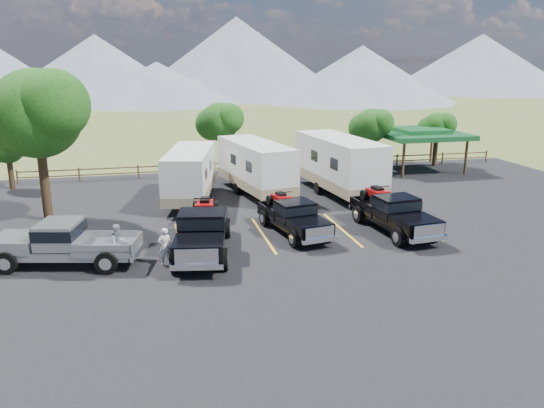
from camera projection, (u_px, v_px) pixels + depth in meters
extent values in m
plane|color=#505C27|center=(330.00, 262.00, 22.21)|extent=(320.00, 320.00, 0.00)
cube|color=black|center=(309.00, 239.00, 25.03)|extent=(44.00, 34.00, 0.04)
cube|color=gold|center=(179.00, 241.00, 24.66)|extent=(0.12, 5.50, 0.01)
cube|color=gold|center=(263.00, 235.00, 25.53)|extent=(0.12, 5.50, 0.01)
cube|color=gold|center=(342.00, 229.00, 26.40)|extent=(0.12, 5.50, 0.01)
cube|color=gold|center=(415.00, 224.00, 27.27)|extent=(0.12, 5.50, 0.01)
cylinder|color=black|center=(44.00, 179.00, 27.37)|extent=(0.48, 0.48, 4.48)
sphere|color=#174110|center=(37.00, 114.00, 26.49)|extent=(4.48, 4.48, 4.48)
sphere|color=#174110|center=(54.00, 105.00, 25.82)|extent=(3.52, 3.52, 3.52)
sphere|color=#174110|center=(21.00, 119.00, 27.04)|extent=(3.84, 3.84, 3.84)
cylinder|color=black|center=(370.00, 154.00, 39.79)|extent=(0.39, 0.39, 2.80)
sphere|color=#174110|center=(371.00, 126.00, 39.24)|extent=(2.52, 2.52, 2.52)
sphere|color=#174110|center=(381.00, 123.00, 38.87)|extent=(1.98, 1.98, 1.98)
sphere|color=#174110|center=(363.00, 128.00, 39.55)|extent=(2.16, 2.16, 2.16)
cylinder|color=black|center=(435.00, 151.00, 42.07)|extent=(0.38, 0.38, 2.52)
sphere|color=#174110|center=(437.00, 127.00, 41.58)|extent=(2.24, 2.24, 2.24)
sphere|color=#174110|center=(446.00, 124.00, 41.25)|extent=(1.76, 1.76, 1.76)
sphere|color=#174110|center=(430.00, 128.00, 41.86)|extent=(1.92, 1.92, 1.92)
cylinder|color=black|center=(221.00, 153.00, 39.24)|extent=(0.41, 0.41, 3.08)
sphere|color=#174110|center=(220.00, 122.00, 38.64)|extent=(2.80, 2.80, 2.80)
sphere|color=#174110|center=(229.00, 118.00, 38.22)|extent=(2.20, 2.20, 2.20)
sphere|color=#174110|center=(212.00, 124.00, 38.98)|extent=(2.40, 2.40, 2.40)
cylinder|color=black|center=(11.00, 173.00, 34.42)|extent=(0.36, 0.36, 2.24)
sphere|color=#174110|center=(8.00, 147.00, 33.98)|extent=(2.10, 2.10, 2.10)
sphere|color=#174110|center=(13.00, 144.00, 33.67)|extent=(1.65, 1.65, 1.65)
sphere|color=#174110|center=(2.00, 149.00, 34.24)|extent=(1.80, 1.80, 1.80)
cylinder|color=brown|center=(17.00, 177.00, 36.00)|extent=(0.12, 0.12, 1.00)
cylinder|color=brown|center=(79.00, 175.00, 36.87)|extent=(0.12, 0.12, 1.00)
cylinder|color=brown|center=(138.00, 172.00, 37.74)|extent=(0.12, 0.12, 1.00)
cylinder|color=brown|center=(195.00, 169.00, 38.61)|extent=(0.12, 0.12, 1.00)
cylinder|color=brown|center=(249.00, 167.00, 39.48)|extent=(0.12, 0.12, 1.00)
cylinder|color=brown|center=(300.00, 165.00, 40.35)|extent=(0.12, 0.12, 1.00)
cylinder|color=brown|center=(350.00, 163.00, 41.22)|extent=(0.12, 0.12, 1.00)
cylinder|color=brown|center=(397.00, 160.00, 42.09)|extent=(0.12, 0.12, 1.00)
cylinder|color=brown|center=(442.00, 158.00, 42.96)|extent=(0.12, 0.12, 1.00)
cylinder|color=brown|center=(486.00, 156.00, 43.83)|extent=(0.12, 0.12, 1.00)
cube|color=brown|center=(275.00, 166.00, 39.93)|extent=(36.00, 0.06, 0.08)
cube|color=brown|center=(275.00, 161.00, 39.82)|extent=(36.00, 0.06, 0.08)
cylinder|color=brown|center=(403.00, 160.00, 37.79)|extent=(0.20, 0.20, 2.60)
cylinder|color=brown|center=(375.00, 149.00, 42.49)|extent=(0.20, 0.20, 2.60)
cylinder|color=brown|center=(466.00, 157.00, 38.88)|extent=(0.20, 0.20, 2.60)
cylinder|color=brown|center=(431.00, 147.00, 43.58)|extent=(0.20, 0.20, 2.60)
cube|color=#195929|center=(420.00, 134.00, 40.31)|extent=(6.20, 6.20, 0.35)
cube|color=#195929|center=(420.00, 130.00, 40.23)|extent=(3.50, 3.50, 0.35)
cone|color=slate|center=(97.00, 66.00, 121.78)|extent=(44.00, 44.00, 14.00)
cone|color=slate|center=(237.00, 57.00, 124.46)|extent=(52.00, 52.00, 18.00)
cone|color=slate|center=(362.00, 69.00, 138.29)|extent=(40.00, 40.00, 12.00)
cone|color=slate|center=(480.00, 63.00, 141.10)|extent=(50.00, 50.00, 15.00)
cone|color=slate|center=(157.00, 83.00, 101.89)|extent=(32.00, 32.00, 8.00)
cone|color=slate|center=(358.00, 79.00, 107.64)|extent=(40.00, 40.00, 9.00)
cube|color=black|center=(203.00, 239.00, 22.99)|extent=(2.90, 6.13, 0.37)
cube|color=black|center=(199.00, 246.00, 20.98)|extent=(2.28, 2.18, 0.52)
cube|color=black|center=(202.00, 223.00, 22.67)|extent=(2.19, 1.93, 1.03)
cube|color=black|center=(202.00, 220.00, 22.63)|extent=(2.25, 1.99, 0.47)
cube|color=black|center=(205.00, 220.00, 24.71)|extent=(2.39, 2.79, 0.57)
cube|color=silver|center=(197.00, 257.00, 19.97)|extent=(1.64, 0.37, 0.57)
cube|color=silver|center=(197.00, 267.00, 20.02)|extent=(2.03, 0.54, 0.23)
cube|color=silver|center=(207.00, 219.00, 25.99)|extent=(2.02, 0.52, 0.23)
cylinder|color=black|center=(175.00, 260.00, 21.02)|extent=(0.47, 0.97, 0.93)
cylinder|color=black|center=(224.00, 259.00, 21.11)|extent=(0.47, 0.97, 0.93)
cylinder|color=black|center=(185.00, 229.00, 24.96)|extent=(0.47, 0.97, 0.93)
cylinder|color=black|center=(227.00, 228.00, 25.06)|extent=(0.47, 0.97, 0.93)
cube|color=#9A0809|center=(205.00, 206.00, 24.53)|extent=(0.95, 1.45, 0.36)
cube|color=black|center=(205.00, 200.00, 24.46)|extent=(0.54, 0.84, 0.19)
cube|color=#9A0809|center=(204.00, 207.00, 23.95)|extent=(0.88, 0.50, 0.23)
cylinder|color=black|center=(204.00, 198.00, 23.96)|extent=(0.93, 0.22, 0.06)
cylinder|color=black|center=(194.00, 213.00, 24.01)|extent=(0.37, 0.62, 0.58)
cylinder|color=black|center=(215.00, 213.00, 24.06)|extent=(0.37, 0.62, 0.58)
cylinder|color=black|center=(196.00, 207.00, 25.10)|extent=(0.37, 0.62, 0.58)
cylinder|color=black|center=(216.00, 207.00, 25.15)|extent=(0.37, 0.62, 0.58)
cube|color=black|center=(294.00, 223.00, 25.59)|extent=(2.49, 5.24, 0.32)
cube|color=black|center=(310.00, 226.00, 24.00)|extent=(1.95, 1.86, 0.44)
cube|color=black|center=(295.00, 211.00, 25.33)|extent=(1.88, 1.65, 0.88)
cube|color=black|center=(295.00, 208.00, 25.29)|extent=(1.92, 1.71, 0.40)
cube|color=black|center=(281.00, 210.00, 26.93)|extent=(2.04, 2.39, 0.49)
cube|color=silver|center=(320.00, 233.00, 23.21)|extent=(1.40, 0.32, 0.49)
cube|color=silver|center=(320.00, 240.00, 23.25)|extent=(1.73, 0.46, 0.19)
cube|color=silver|center=(272.00, 210.00, 27.95)|extent=(1.73, 0.45, 0.19)
cylinder|color=black|center=(294.00, 239.00, 23.76)|extent=(0.40, 0.83, 0.80)
cylinder|color=black|center=(327.00, 234.00, 24.39)|extent=(0.40, 0.83, 0.80)
cylinder|color=black|center=(264.00, 218.00, 26.86)|extent=(0.40, 0.83, 0.80)
cylinder|color=black|center=(294.00, 215.00, 27.50)|extent=(0.40, 0.83, 0.80)
cube|color=#9A0809|center=(281.00, 198.00, 26.78)|extent=(0.81, 1.24, 0.31)
cube|color=black|center=(281.00, 194.00, 26.72)|extent=(0.46, 0.71, 0.16)
cube|color=#9A0809|center=(285.00, 199.00, 26.32)|extent=(0.75, 0.43, 0.19)
cylinder|color=black|center=(284.00, 192.00, 26.32)|extent=(0.79, 0.19, 0.05)
cylinder|color=black|center=(277.00, 205.00, 26.24)|extent=(0.31, 0.53, 0.49)
cylinder|color=black|center=(292.00, 203.00, 26.54)|extent=(0.31, 0.53, 0.49)
cylinder|color=black|center=(270.00, 200.00, 27.10)|extent=(0.31, 0.53, 0.49)
cylinder|color=black|center=(284.00, 199.00, 27.41)|extent=(0.31, 0.53, 0.49)
cube|color=black|center=(394.00, 220.00, 25.88)|extent=(2.32, 5.70, 0.35)
cube|color=black|center=(416.00, 223.00, 24.08)|extent=(2.03, 1.93, 0.49)
cube|color=black|center=(396.00, 206.00, 25.59)|extent=(1.97, 1.69, 0.97)
cube|color=black|center=(396.00, 203.00, 25.55)|extent=(2.02, 1.75, 0.44)
cube|color=black|center=(376.00, 205.00, 27.42)|extent=(2.09, 2.51, 0.54)
cube|color=silver|center=(429.00, 231.00, 23.18)|extent=(1.56, 0.23, 0.54)
cube|color=silver|center=(429.00, 239.00, 23.23)|extent=(1.92, 0.36, 0.21)
cube|color=silver|center=(365.00, 206.00, 28.57)|extent=(1.92, 0.34, 0.21)
cylinder|color=black|center=(399.00, 237.00, 23.88)|extent=(0.38, 0.90, 0.88)
cylinder|color=black|center=(433.00, 233.00, 24.45)|extent=(0.38, 0.90, 0.88)
cylinder|color=black|center=(359.00, 214.00, 27.41)|extent=(0.38, 0.90, 0.88)
cylinder|color=black|center=(390.00, 211.00, 27.98)|extent=(0.38, 0.90, 0.88)
cube|color=#9A0809|center=(377.00, 193.00, 27.25)|extent=(0.80, 1.33, 0.34)
cube|color=black|center=(377.00, 188.00, 27.18)|extent=(0.46, 0.77, 0.18)
cube|color=#9A0809|center=(382.00, 194.00, 26.73)|extent=(0.81, 0.42, 0.21)
cylinder|color=black|center=(382.00, 187.00, 26.73)|extent=(0.88, 0.14, 0.06)
cylinder|color=black|center=(374.00, 200.00, 26.67)|extent=(0.31, 0.57, 0.55)
cylinder|color=black|center=(390.00, 199.00, 26.94)|extent=(0.31, 0.57, 0.55)
cylinder|color=black|center=(364.00, 195.00, 27.65)|extent=(0.31, 0.57, 0.55)
cylinder|color=black|center=(379.00, 194.00, 27.92)|extent=(0.31, 0.57, 0.55)
cube|color=silver|center=(190.00, 172.00, 31.19)|extent=(3.74, 7.45, 2.57)
cube|color=gray|center=(191.00, 188.00, 31.45)|extent=(3.77, 7.49, 0.57)
cube|color=black|center=(165.00, 174.00, 29.39)|extent=(0.20, 0.84, 0.57)
cube|color=black|center=(206.00, 174.00, 29.42)|extent=(0.20, 0.84, 0.57)
cylinder|color=black|center=(174.00, 195.00, 31.84)|extent=(0.37, 0.70, 0.67)
cylinder|color=black|center=(210.00, 195.00, 31.86)|extent=(0.37, 0.70, 0.67)
cube|color=black|center=(179.00, 214.00, 27.27)|extent=(0.47, 1.70, 0.10)
cube|color=silver|center=(256.00, 164.00, 33.04)|extent=(3.81, 7.81, 2.69)
cube|color=gray|center=(256.00, 180.00, 33.32)|extent=(3.84, 7.85, 0.60)
cube|color=black|center=(249.00, 166.00, 30.85)|extent=(0.19, 0.88, 0.60)
cube|color=black|center=(286.00, 163.00, 31.80)|extent=(0.19, 0.88, 0.60)
cylinder|color=black|center=(237.00, 189.00, 33.26)|extent=(0.38, 0.73, 0.70)
cylinder|color=black|center=(270.00, 185.00, 34.16)|extent=(0.38, 0.73, 0.70)
cube|color=black|center=(288.00, 203.00, 29.32)|extent=(0.47, 1.79, 0.10)
cube|color=silver|center=(339.00, 161.00, 32.94)|extent=(3.44, 8.40, 2.94)
cube|color=gray|center=(338.00, 179.00, 33.24)|extent=(3.47, 8.44, 0.65)
cube|color=black|center=(334.00, 164.00, 30.58)|extent=(0.12, 0.98, 0.65)
cube|color=black|center=(374.00, 161.00, 31.41)|extent=(0.12, 0.98, 0.65)
cylinder|color=black|center=(318.00, 188.00, 33.29)|extent=(0.35, 0.79, 0.76)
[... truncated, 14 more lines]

